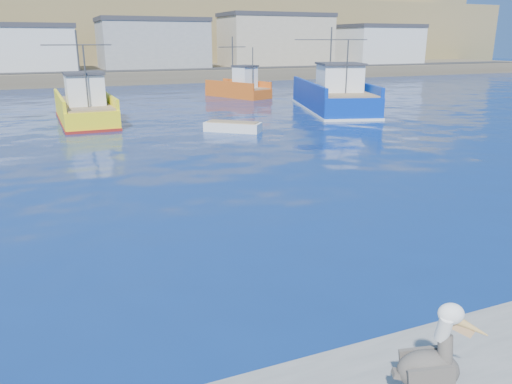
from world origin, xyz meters
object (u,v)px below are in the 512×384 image
trawler_blue (334,97)px  skiff_mid (233,128)px  trawler_yellow_b (85,108)px  boat_orange (240,87)px  pelican (432,362)px

trawler_blue → skiff_mid: bearing=-151.0°
trawler_yellow_b → boat_orange: 19.25m
trawler_blue → skiff_mid: trawler_blue is taller
trawler_blue → pelican: bearing=-119.3°
trawler_blue → boat_orange: bearing=106.3°
trawler_blue → boat_orange: trawler_blue is taller
trawler_blue → boat_orange: size_ratio=1.78×
trawler_yellow_b → trawler_blue: 19.58m
trawler_blue → boat_orange: (-3.59, 12.24, -0.14)m
trawler_yellow_b → skiff_mid: trawler_yellow_b is taller
boat_orange → skiff_mid: 19.98m
trawler_blue → skiff_mid: size_ratio=3.82×
pelican → trawler_blue: bearing=60.7°
trawler_blue → pelican: (-17.52, -31.26, 0.08)m
trawler_blue → boat_orange: 12.76m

